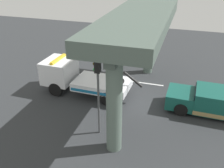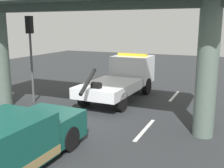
{
  "view_description": "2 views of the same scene",
  "coord_description": "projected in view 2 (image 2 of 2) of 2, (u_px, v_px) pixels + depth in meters",
  "views": [
    {
      "loc": [
        -2.58,
        14.83,
        9.03
      ],
      "look_at": [
        1.87,
        0.43,
        1.26
      ],
      "focal_mm": 40.42,
      "sensor_mm": 36.0,
      "label": 1
    },
    {
      "loc": [
        -10.28,
        -5.85,
        4.17
      ],
      "look_at": [
        1.75,
        -0.56,
        1.38
      ],
      "focal_mm": 44.38,
      "sensor_mm": 36.0,
      "label": 2
    }
  ],
  "objects": [
    {
      "name": "tow_truck_white",
      "position": [
        123.0,
        77.0,
        16.28
      ],
      "size": [
        7.29,
        2.58,
        2.46
      ],
      "color": "white",
      "rests_on": "ground"
    },
    {
      "name": "towed_van_green",
      "position": [
        5.0,
        145.0,
        8.03
      ],
      "size": [
        5.26,
        2.35,
        1.58
      ],
      "color": "#145147",
      "rests_on": "ground"
    },
    {
      "name": "overpass_structure",
      "position": [
        86.0,
        3.0,
        11.63
      ],
      "size": [
        3.6,
        12.02,
        5.93
      ],
      "color": "#596B60",
      "rests_on": "ground"
    },
    {
      "name": "lane_stripe_mid",
      "position": [
        145.0,
        130.0,
        11.28
      ],
      "size": [
        2.6,
        0.16,
        0.01
      ],
      "primitive_type": "cube",
      "color": "silver",
      "rests_on": "ground"
    },
    {
      "name": "lane_stripe_east",
      "position": [
        174.0,
        96.0,
        16.65
      ],
      "size": [
        2.6,
        0.16,
        0.01
      ],
      "primitive_type": "cube",
      "color": "silver",
      "rests_on": "ground"
    },
    {
      "name": "traffic_light_far",
      "position": [
        30.0,
        41.0,
        14.63
      ],
      "size": [
        0.39,
        0.32,
        4.65
      ],
      "color": "#515456",
      "rests_on": "ground"
    },
    {
      "name": "ground_plane",
      "position": [
        85.0,
        122.0,
        12.39
      ],
      "size": [
        60.0,
        40.0,
        0.1
      ],
      "primitive_type": "cube",
      "color": "#2D3033"
    }
  ]
}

